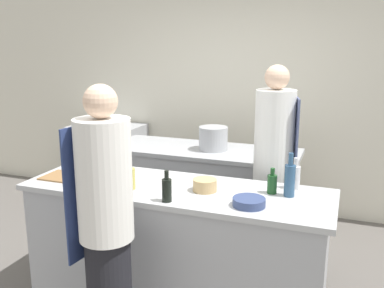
# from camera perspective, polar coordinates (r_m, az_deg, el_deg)

# --- Properties ---
(wall_back) EXTENTS (8.00, 0.06, 2.80)m
(wall_back) POSITION_cam_1_polar(r_m,az_deg,el_deg) (5.06, 7.08, 6.95)
(wall_back) COLOR silver
(wall_back) RESTS_ON ground_plane
(prep_counter) EXTENTS (2.29, 0.74, 0.92)m
(prep_counter) POSITION_cam_1_polar(r_m,az_deg,el_deg) (3.35, -2.14, -13.17)
(prep_counter) COLOR #A8AAAF
(prep_counter) RESTS_ON ground_plane
(pass_counter) EXTENTS (1.92, 0.72, 0.92)m
(pass_counter) POSITION_cam_1_polar(r_m,az_deg,el_deg) (4.44, 1.47, -6.35)
(pass_counter) COLOR #A8AAAF
(pass_counter) RESTS_ON ground_plane
(oven_range) EXTENTS (0.86, 0.61, 0.95)m
(oven_range) POSITION_cam_1_polar(r_m,az_deg,el_deg) (5.54, -11.08, -2.39)
(oven_range) COLOR #A8AAAF
(oven_range) RESTS_ON ground_plane
(chef_at_prep_near) EXTENTS (0.36, 0.35, 1.73)m
(chef_at_prep_near) POSITION_cam_1_polar(r_m,az_deg,el_deg) (2.69, -11.38, -10.64)
(chef_at_prep_near) COLOR black
(chef_at_prep_near) RESTS_ON ground_plane
(chef_at_stove) EXTENTS (0.37, 0.35, 1.79)m
(chef_at_stove) POSITION_cam_1_polar(r_m,az_deg,el_deg) (3.62, 10.78, -3.73)
(chef_at_stove) COLOR black
(chef_at_stove) RESTS_ON ground_plane
(bottle_olive_oil) EXTENTS (0.07, 0.07, 0.23)m
(bottle_olive_oil) POSITION_cam_1_polar(r_m,az_deg,el_deg) (3.21, 13.59, -4.22)
(bottle_olive_oil) COLOR silver
(bottle_olive_oil) RESTS_ON prep_counter
(bottle_vinegar) EXTENTS (0.07, 0.07, 0.22)m
(bottle_vinegar) POSITION_cam_1_polar(r_m,az_deg,el_deg) (2.87, -3.39, -6.05)
(bottle_vinegar) COLOR black
(bottle_vinegar) RESTS_ON prep_counter
(bottle_wine) EXTENTS (0.09, 0.09, 0.22)m
(bottle_wine) POSITION_cam_1_polar(r_m,az_deg,el_deg) (3.37, -11.90, -3.33)
(bottle_wine) COLOR #5B2319
(bottle_wine) RESTS_ON prep_counter
(bottle_cooking_oil) EXTENTS (0.08, 0.08, 0.22)m
(bottle_cooking_oil) POSITION_cam_1_polar(r_m,az_deg,el_deg) (3.14, -8.27, -4.47)
(bottle_cooking_oil) COLOR #B2A84C
(bottle_cooking_oil) RESTS_ON prep_counter
(bottle_sauce) EXTENTS (0.07, 0.07, 0.19)m
(bottle_sauce) POSITION_cam_1_polar(r_m,az_deg,el_deg) (3.08, 10.63, -5.17)
(bottle_sauce) COLOR #19471E
(bottle_sauce) RESTS_ON prep_counter
(bottle_water) EXTENTS (0.07, 0.07, 0.31)m
(bottle_water) POSITION_cam_1_polar(r_m,az_deg,el_deg) (3.03, 12.90, -4.61)
(bottle_water) COLOR #2D5175
(bottle_water) RESTS_ON prep_counter
(bowl_mixing_large) EXTENTS (0.22, 0.22, 0.05)m
(bowl_mixing_large) POSITION_cam_1_polar(r_m,az_deg,el_deg) (2.83, 7.60, -7.68)
(bowl_mixing_large) COLOR navy
(bowl_mixing_large) RESTS_ON prep_counter
(bowl_prep_small) EXTENTS (0.17, 0.17, 0.09)m
(bowl_prep_small) POSITION_cam_1_polar(r_m,az_deg,el_deg) (3.08, 1.71, -5.50)
(bowl_prep_small) COLOR tan
(bowl_prep_small) RESTS_ON prep_counter
(cutting_board) EXTENTS (0.40, 0.26, 0.01)m
(cutting_board) POSITION_cam_1_polar(r_m,az_deg,el_deg) (3.52, -16.13, -4.26)
(cutting_board) COLOR olive
(cutting_board) RESTS_ON prep_counter
(stockpot) EXTENTS (0.29, 0.29, 0.23)m
(stockpot) POSITION_cam_1_polar(r_m,az_deg,el_deg) (4.23, 2.86, 0.75)
(stockpot) COLOR #A8AAAF
(stockpot) RESTS_ON pass_counter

